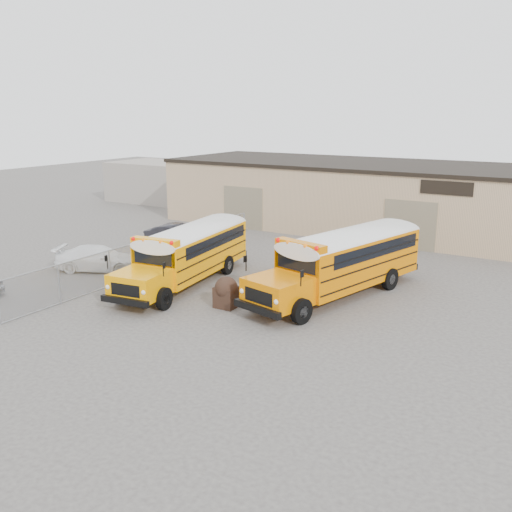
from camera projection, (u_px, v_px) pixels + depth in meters
The scene contains 9 objects.
ground at pixel (212, 308), 24.53m from camera, with size 120.00×120.00×0.00m, color #484542.
warehouse at pixel (376, 196), 40.47m from camera, with size 30.20×10.20×4.67m.
chainlink_fence at pixel (152, 255), 29.82m from camera, with size 0.07×18.07×1.81m.
distant_building_left at pixel (158, 181), 53.38m from camera, with size 8.00×6.00×3.60m, color gray.
school_bus_left at pixel (239, 228), 33.05m from camera, with size 3.56×9.82×2.81m.
school_bus_right at pixel (414, 237), 30.26m from camera, with size 4.87×10.55×3.00m.
tarp_bundle at pixel (226, 292), 24.49m from camera, with size 1.00×1.00×1.37m.
car_white at pixel (99, 258), 30.15m from camera, with size 1.84×4.53×1.31m, color white.
car_dark at pixel (179, 236), 35.38m from camera, with size 1.47×4.22×1.39m, color black.
Camera 1 is at (13.72, -18.81, 8.27)m, focal length 40.00 mm.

